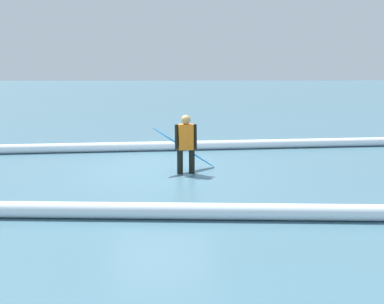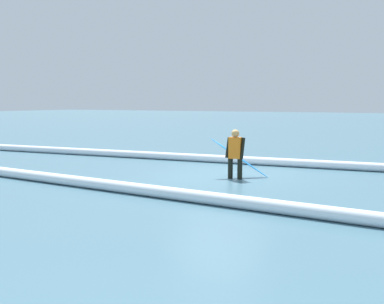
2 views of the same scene
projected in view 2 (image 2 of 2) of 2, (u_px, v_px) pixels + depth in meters
ground_plane at (218, 176)px, 14.31m from camera, size 162.54×162.54×0.00m
surfer at (235, 152)px, 13.78m from camera, size 0.52×0.28×1.39m
surfboard at (239, 158)px, 14.13m from camera, size 1.66×0.85×1.16m
wave_crest_foreground at (235, 160)px, 17.19m from camera, size 22.12×1.94×0.28m
wave_crest_midground at (221, 200)px, 10.25m from camera, size 18.22×1.65×0.27m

